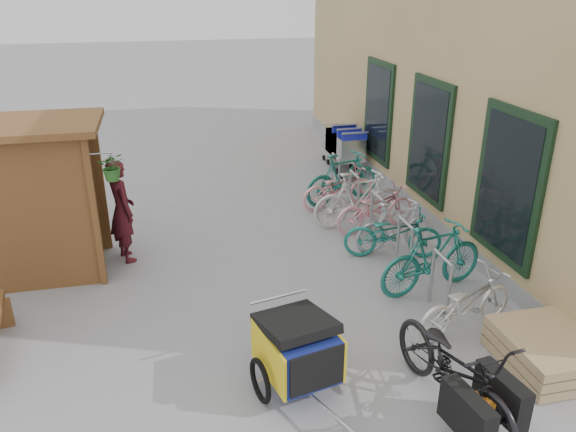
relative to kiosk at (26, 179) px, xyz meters
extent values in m
plane|color=gray|center=(3.28, -2.47, -1.55)|extent=(80.00, 80.00, 0.00)
cube|color=tan|center=(9.78, 2.03, 1.95)|extent=(6.00, 13.00, 7.00)
cube|color=gray|center=(6.86, 2.03, -1.40)|extent=(0.18, 13.00, 0.30)
cube|color=black|center=(6.75, -1.97, 0.05)|extent=(0.06, 1.50, 2.20)
cube|color=black|center=(6.72, -1.97, 0.05)|extent=(0.02, 1.25, 1.95)
cube|color=black|center=(6.75, 0.53, 0.05)|extent=(0.06, 1.50, 2.20)
cube|color=black|center=(6.72, 0.53, 0.05)|extent=(0.02, 1.25, 1.95)
cube|color=black|center=(6.75, 3.03, 0.05)|extent=(0.06, 1.50, 2.20)
cube|color=black|center=(6.72, 3.03, 0.05)|extent=(0.02, 1.25, 1.95)
cube|color=brown|center=(0.98, -0.62, -0.40)|extent=(0.09, 0.09, 2.30)
cube|color=brown|center=(0.98, 0.68, -0.40)|extent=(0.09, 0.09, 2.30)
cube|color=brown|center=(0.08, -0.59, -0.40)|extent=(1.80, 0.05, 2.30)
cube|color=brown|center=(0.08, 0.65, -0.40)|extent=(1.80, 0.05, 2.30)
cube|color=brown|center=(0.08, 0.03, 0.80)|extent=(2.15, 1.65, 0.10)
cube|color=brown|center=(-0.12, 0.03, -0.65)|extent=(1.30, 1.15, 0.04)
cube|color=brown|center=(-0.12, 0.03, -0.05)|extent=(1.30, 1.15, 0.04)
cylinder|color=#A5A8AD|center=(1.16, -0.62, 0.50)|extent=(0.36, 0.02, 0.02)
imported|color=#2A6222|center=(1.31, -0.62, 0.30)|extent=(0.38, 0.33, 0.42)
cylinder|color=#A5A8AD|center=(5.58, -2.72, -1.13)|extent=(0.05, 0.05, 0.84)
cylinder|color=#A5A8AD|center=(5.58, -2.22, -1.13)|extent=(0.05, 0.05, 0.84)
cylinder|color=#A5A8AD|center=(5.58, -2.47, -0.71)|extent=(0.05, 0.50, 0.05)
cylinder|color=#A5A8AD|center=(5.58, -1.52, -1.13)|extent=(0.05, 0.05, 0.84)
cylinder|color=#A5A8AD|center=(5.58, -1.02, -1.13)|extent=(0.05, 0.05, 0.84)
cylinder|color=#A5A8AD|center=(5.58, -1.27, -0.71)|extent=(0.05, 0.50, 0.05)
cylinder|color=#A5A8AD|center=(5.58, -0.32, -1.13)|extent=(0.05, 0.05, 0.84)
cylinder|color=#A5A8AD|center=(5.58, 0.18, -1.13)|extent=(0.05, 0.05, 0.84)
cylinder|color=#A5A8AD|center=(5.58, -0.07, -0.71)|extent=(0.05, 0.50, 0.05)
cylinder|color=#A5A8AD|center=(5.58, 0.88, -1.13)|extent=(0.05, 0.05, 0.84)
cylinder|color=#A5A8AD|center=(5.58, 1.38, -1.13)|extent=(0.05, 0.05, 0.84)
cylinder|color=#A5A8AD|center=(5.58, 1.13, -0.71)|extent=(0.05, 0.50, 0.05)
cylinder|color=#A5A8AD|center=(5.58, 2.08, -1.13)|extent=(0.05, 0.05, 0.84)
cylinder|color=#A5A8AD|center=(5.58, 2.58, -1.13)|extent=(0.05, 0.05, 0.84)
cylinder|color=#A5A8AD|center=(5.58, 2.33, -0.71)|extent=(0.05, 0.50, 0.05)
cube|color=tan|center=(6.28, -3.87, -1.48)|extent=(1.00, 1.20, 0.12)
cube|color=tan|center=(6.28, -3.87, -1.34)|extent=(1.00, 1.20, 0.12)
cube|color=tan|center=(6.28, -3.87, -1.20)|extent=(1.00, 1.20, 0.12)
cube|color=silver|center=(6.28, 3.65, -0.90)|extent=(0.59, 0.92, 0.56)
cube|color=#1B21B0|center=(6.28, 3.19, -0.53)|extent=(0.59, 0.04, 0.19)
cylinder|color=silver|center=(6.28, 3.15, -0.45)|extent=(0.63, 0.04, 0.04)
cylinder|color=black|center=(6.04, 3.27, -1.49)|extent=(0.04, 0.13, 0.13)
cube|color=silver|center=(6.28, 4.03, -0.90)|extent=(0.59, 0.92, 0.56)
cube|color=#1B21B0|center=(6.28, 3.56, -0.53)|extent=(0.59, 0.04, 0.19)
cylinder|color=silver|center=(6.28, 3.53, -0.45)|extent=(0.63, 0.04, 0.04)
cylinder|color=black|center=(6.04, 3.65, -1.49)|extent=(0.04, 0.13, 0.13)
cube|color=silver|center=(6.28, 4.41, -0.90)|extent=(0.59, 0.92, 0.56)
cube|color=#1B21B0|center=(6.28, 3.94, -0.53)|extent=(0.59, 0.04, 0.19)
cylinder|color=silver|center=(6.28, 3.91, -0.45)|extent=(0.63, 0.04, 0.04)
cylinder|color=black|center=(6.04, 4.03, -1.49)|extent=(0.04, 0.13, 0.13)
cube|color=navy|center=(3.29, -3.57, -1.05)|extent=(0.85, 1.01, 0.52)
cube|color=yellow|center=(2.94, -3.65, -1.05)|extent=(0.23, 0.87, 0.52)
cube|color=yellow|center=(3.64, -3.49, -1.05)|extent=(0.23, 0.87, 0.52)
cube|color=black|center=(3.39, -4.02, -1.01)|extent=(0.62, 0.17, 0.47)
cube|color=black|center=(3.28, -3.52, -0.73)|extent=(0.90, 0.99, 0.25)
torus|color=black|center=(2.85, -3.67, -1.32)|extent=(0.17, 0.51, 0.51)
torus|color=black|center=(3.73, -3.47, -1.32)|extent=(0.17, 0.51, 0.51)
cylinder|color=#B7B7BC|center=(3.46, -4.30, -1.32)|extent=(0.20, 0.74, 0.03)
cylinder|color=#B7B7BC|center=(3.18, -3.10, -0.64)|extent=(0.70, 0.19, 0.03)
imported|color=black|center=(4.81, -4.27, -1.03)|extent=(0.98, 2.07, 1.04)
cube|color=black|center=(4.65, -4.85, -1.10)|extent=(0.27, 0.67, 0.45)
cube|color=black|center=(5.13, -4.67, -1.10)|extent=(0.27, 0.67, 0.45)
cube|color=orange|center=(4.89, -4.76, -1.05)|extent=(0.15, 0.20, 0.12)
imported|color=maroon|center=(1.29, 0.17, -0.70)|extent=(0.60, 0.73, 1.70)
imported|color=silver|center=(5.70, -2.97, -1.14)|extent=(1.68, 0.98, 0.83)
imported|color=#1D7569|center=(5.74, -1.90, -1.02)|extent=(1.85, 0.86, 1.07)
imported|color=#1D7569|center=(5.60, -0.75, -1.13)|extent=(1.70, 0.95, 0.85)
imported|color=silver|center=(5.75, -0.52, -1.11)|extent=(1.52, 0.56, 0.89)
imported|color=pink|center=(5.73, 0.37, -1.12)|extent=(1.73, 0.91, 0.86)
imported|color=silver|center=(5.48, 0.62, -1.02)|extent=(1.80, 0.63, 1.06)
imported|color=pink|center=(5.40, 1.57, -1.13)|extent=(1.71, 0.90, 0.85)
imported|color=#1D7569|center=(5.57, 1.83, -1.02)|extent=(1.85, 1.03, 1.07)
camera|label=1|loc=(2.04, -8.57, 2.72)|focal=35.00mm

